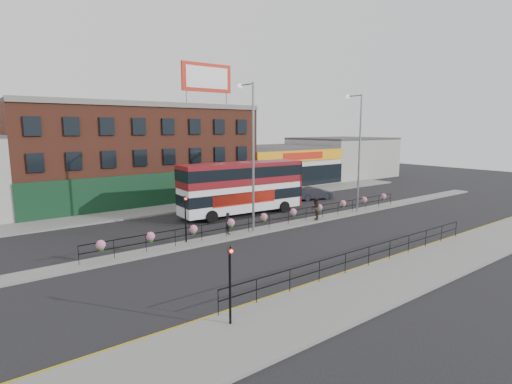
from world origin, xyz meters
TOP-DOWN VIEW (x-y plane):
  - ground at (0.00, 0.00)m, footprint 120.00×120.00m
  - south_pavement at (0.00, -12.00)m, footprint 60.00×4.00m
  - north_pavement at (0.00, 12.00)m, footprint 60.00×4.00m
  - median at (0.00, 0.00)m, footprint 60.00×1.60m
  - yellow_line_inner at (0.00, -9.70)m, footprint 60.00×0.10m
  - yellow_line_outer at (0.00, -9.88)m, footprint 60.00×0.10m
  - brick_building at (-4.00, 19.96)m, footprint 25.00×12.21m
  - supermarket at (16.00, 19.90)m, footprint 15.00×12.25m
  - warehouse_east at (30.75, 20.00)m, footprint 14.50×12.00m
  - billboard at (2.50, 14.99)m, footprint 6.00×0.29m
  - median_railing at (-0.00, 0.00)m, footprint 30.04×0.56m
  - south_railing at (-2.00, -10.10)m, footprint 20.04×0.05m
  - double_decker_bus at (0.58, 5.76)m, footprint 11.95×3.54m
  - car at (11.43, 7.30)m, footprint 3.41×4.93m
  - pedestrian_a at (-4.56, 0.40)m, footprint 0.70×0.56m
  - pedestrian_b at (3.81, -0.27)m, footprint 1.66×1.66m
  - lamp_column_west at (-2.59, 0.22)m, footprint 0.39×1.93m
  - lamp_column_east at (9.44, 0.07)m, footprint 0.39×1.88m
  - traffic_light_south at (-12.00, -11.01)m, footprint 0.15×0.28m
  - traffic_light_median at (-8.00, 0.39)m, footprint 0.15×0.28m

SIDE VIEW (x-z plane):
  - ground at x=0.00m, z-range 0.00..0.00m
  - yellow_line_inner at x=0.00m, z-range 0.00..0.01m
  - yellow_line_outer at x=0.00m, z-range 0.00..0.01m
  - south_pavement at x=0.00m, z-range 0.00..0.15m
  - north_pavement at x=0.00m, z-range 0.00..0.15m
  - median at x=0.00m, z-range 0.00..0.15m
  - car at x=11.43m, z-range 0.00..1.40m
  - pedestrian_a at x=-4.56m, z-range 0.15..1.76m
  - south_railing at x=-2.00m, z-range 0.40..1.52m
  - median_railing at x=0.00m, z-range 0.43..1.66m
  - pedestrian_b at x=3.81m, z-range 0.15..2.10m
  - traffic_light_south at x=-12.00m, z-range 0.64..4.29m
  - traffic_light_median at x=-8.00m, z-range 0.64..4.29m
  - supermarket at x=16.00m, z-range 0.00..5.30m
  - double_decker_bus at x=0.58m, z-range 0.55..5.32m
  - warehouse_east at x=30.75m, z-range 0.00..6.30m
  - brick_building at x=-4.00m, z-range -0.02..10.28m
  - lamp_column_east at x=9.44m, z-range 1.14..11.87m
  - lamp_column_west at x=-2.59m, z-range 1.17..12.15m
  - billboard at x=2.50m, z-range 10.98..15.38m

